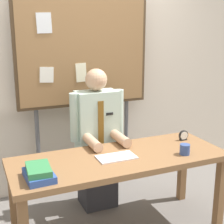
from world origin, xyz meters
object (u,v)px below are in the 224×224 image
Objects in this scene: desk_clock at (183,136)px; bulletin_board at (84,52)px; person at (97,144)px; coffee_mug at (185,149)px; desk at (120,166)px; book_stack at (39,173)px; open_notebook at (116,157)px.

bulletin_board is at bearing 133.81° from desk_clock.
person is 14.51× the size of desk_clock.
desk_clock is 0.37m from coffee_mug.
desk is 0.58m from coffee_mug.
desk is 0.76m from desk_clock.
desk_clock is at bearing -28.46° from person.
desk_clock is (0.74, -0.77, -0.77)m from bulletin_board.
coffee_mug is (-0.21, -0.31, 0.00)m from desk_clock.
desk_clock is (1.45, 0.29, -0.00)m from book_stack.
desk is 1.30× the size of person.
bulletin_board reaches higher than desk.
person is 0.90m from coffee_mug.
bulletin_board is at bearing 56.12° from book_stack.
desk_clock is (0.78, 0.15, 0.04)m from open_notebook.
book_stack is 1.25m from coffee_mug.
desk_clock is at bearing 10.11° from desk.
bulletin_board is at bearing 87.64° from open_notebook.
desk is at bearing -169.89° from desk_clock.
book_stack is 3.18× the size of coffee_mug.
coffee_mug is at bearing -18.60° from desk.
desk is 0.53m from person.
coffee_mug is at bearing -63.74° from bulletin_board.
bulletin_board is 1.49m from book_stack.
person is at bearing 90.00° from desk.
bulletin_board is 6.66× the size of open_notebook.
coffee_mug is at bearing -1.04° from book_stack.
bulletin_board is 22.20× the size of desk_clock.
desk_clock is at bearing 11.25° from book_stack.
open_notebook is 3.60× the size of coffee_mug.
bulletin_board is 1.23m from open_notebook.
bulletin_board is at bearing 90.09° from person.
book_stack and desk_clock have the same top height.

